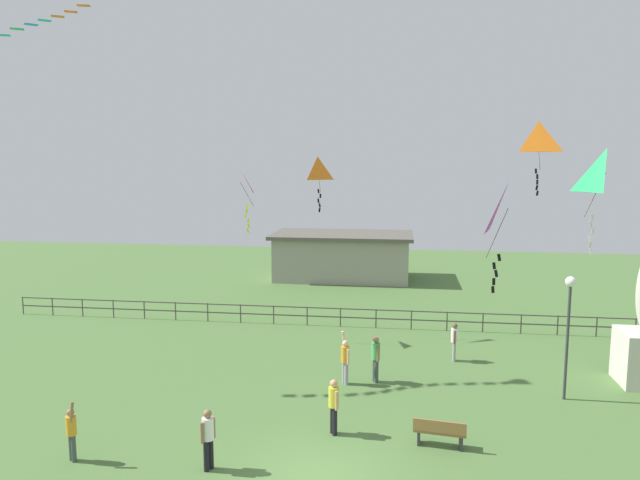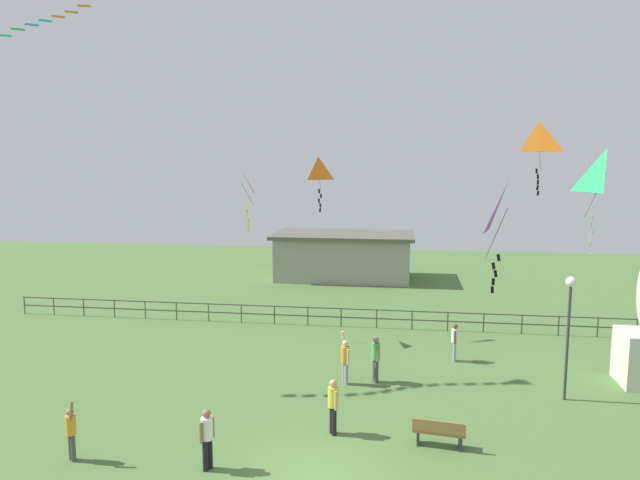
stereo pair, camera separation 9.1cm
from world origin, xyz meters
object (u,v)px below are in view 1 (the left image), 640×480
lamppost (569,310)px  person_2 (208,435)px  person_4 (376,356)px  kite_2 (508,211)px  kite_0 (605,176)px  person_0 (454,339)px  kite_3 (241,185)px  kite_4 (538,141)px  person_3 (345,358)px  person_5 (334,403)px  park_bench (440,432)px  person_1 (71,430)px  kite_1 (318,170)px

lamppost → person_2: bearing=-149.8°
person_4 → kite_2: bearing=-53.1°
person_2 → kite_2: size_ratio=0.56×
person_4 → kite_0: (7.18, -1.35, 6.69)m
person_0 → person_2: person_2 is taller
kite_3 → kite_4: kite_4 is taller
kite_0 → kite_4: bearing=100.7°
person_3 → person_2: bearing=-114.8°
kite_3 → person_4: bearing=-35.7°
person_2 → lamppost: bearing=30.2°
kite_3 → kite_2: bearing=-43.4°
person_5 → person_0: bearing=59.9°
lamppost → kite_2: (-2.88, -4.19, 3.70)m
park_bench → person_5: size_ratio=0.90×
kite_2 → kite_4: bearing=73.6°
park_bench → person_5: bearing=172.8°
lamppost → person_1: size_ratio=2.46×
person_4 → person_5: 4.50m
park_bench → kite_0: 9.50m
person_4 → kite_4: bearing=31.4°
person_0 → kite_4: (3.12, 1.01, 8.05)m
person_2 → kite_4: 16.87m
person_0 → person_4: person_4 is taller
person_1 → kite_4: (14.18, 10.75, 8.08)m
person_2 → person_4: (4.12, 6.89, 0.03)m
person_4 → kite_0: bearing=-10.6°
kite_2 → park_bench: bearing=176.6°
person_2 → person_3: person_3 is taller
person_2 → person_3: bearing=65.2°
lamppost → kite_3: kite_3 is taller
person_0 → person_1: person_1 is taller
kite_1 → kite_3: (-3.26, -1.41, -0.63)m
park_bench → kite_3: kite_3 is taller
park_bench → person_4: 5.22m
kite_0 → kite_2: kite_0 is taller
person_3 → kite_2: kite_2 is taller
lamppost → person_1: (-14.50, -6.28, -2.27)m
lamppost → person_4: size_ratio=2.48×
person_5 → person_3: bearing=90.6°
kite_1 → kite_2: 12.73m
person_5 → kite_1: bearing=100.8°
lamppost → person_3: size_ratio=2.21×
park_bench → person_0: person_0 is taller
person_0 → kite_3: 11.36m
kite_2 → lamppost: bearing=55.5°
person_2 → person_5: bearing=39.3°
kite_3 → person_1: bearing=-98.3°
person_0 → person_5: bearing=-120.1°
person_4 → kite_1: 9.46m
kite_0 → kite_4: (-0.97, 5.15, 1.27)m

